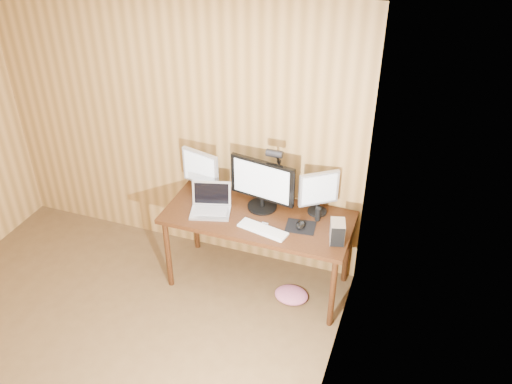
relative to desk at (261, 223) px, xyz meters
The scene contains 14 objects.
room_shell 2.04m from the desk, 118.65° to the right, with size 4.00×4.00×4.00m.
desk is the anchor object (origin of this frame).
monitor_center 0.37m from the desk, 96.99° to the left, with size 0.59×0.26×0.46m.
monitor_left 0.70m from the desk, behind, with size 0.37×0.18×0.42m.
monitor_right 0.59m from the desk, 17.03° to the left, with size 0.30×0.23×0.39m.
laptop 0.46m from the desk, 163.10° to the right, with size 0.39×0.34×0.24m.
keyboard 0.31m from the desk, 67.50° to the right, with size 0.44×0.21×0.02m.
mousepad 0.42m from the desk, 15.44° to the right, with size 0.24×0.20×0.00m, color black.
mouse 0.42m from the desk, 15.44° to the right, with size 0.07×0.12×0.04m, color black.
hard_drive 0.76m from the desk, 15.08° to the right, with size 0.15×0.18×0.18m.
phone 0.27m from the desk, 66.49° to the right, with size 0.06×0.11×0.01m.
speaker 0.52m from the desk, ahead, with size 0.05×0.05×0.12m, color black.
desk_lamp 0.52m from the desk, 63.19° to the left, with size 0.14×0.20×0.60m.
fabric_pile 0.70m from the desk, 27.46° to the right, with size 0.30×0.24×0.10m, color #C15D7C, non-canonical shape.
Camera 1 is at (2.16, -1.91, 3.42)m, focal length 38.00 mm.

